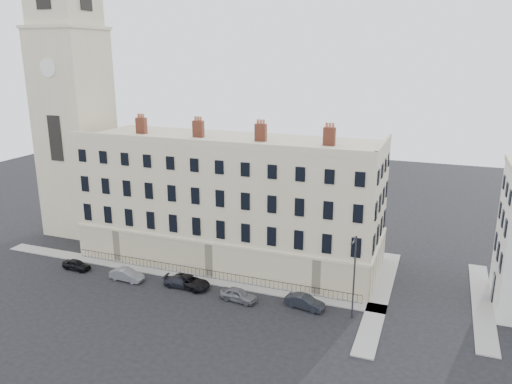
% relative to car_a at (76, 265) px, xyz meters
% --- Properties ---
extents(ground, '(160.00, 160.00, 0.00)m').
position_rel_car_a_xyz_m(ground, '(21.61, -2.08, -0.61)').
color(ground, black).
rests_on(ground, ground).
extents(terrace, '(36.22, 12.22, 17.00)m').
position_rel_car_a_xyz_m(terrace, '(15.64, 9.89, 6.89)').
color(terrace, beige).
rests_on(terrace, ground).
extents(church_tower, '(8.00, 8.13, 44.00)m').
position_rel_car_a_xyz_m(church_tower, '(-8.39, 11.92, 18.05)').
color(church_tower, beige).
rests_on(church_tower, ground).
extents(pavement_terrace, '(48.00, 2.00, 0.12)m').
position_rel_car_a_xyz_m(pavement_terrace, '(11.61, 2.92, -0.55)').
color(pavement_terrace, gray).
rests_on(pavement_terrace, ground).
extents(pavement_east_return, '(2.00, 24.00, 0.12)m').
position_rel_car_a_xyz_m(pavement_east_return, '(34.61, 5.92, -0.55)').
color(pavement_east_return, gray).
rests_on(pavement_east_return, ground).
extents(pavement_adjacent, '(2.00, 20.00, 0.12)m').
position_rel_car_a_xyz_m(pavement_adjacent, '(44.61, 7.92, -0.55)').
color(pavement_adjacent, gray).
rests_on(pavement_adjacent, ground).
extents(railings, '(35.00, 0.04, 0.96)m').
position_rel_car_a_xyz_m(railings, '(15.61, 3.32, -0.05)').
color(railings, black).
rests_on(railings, ground).
extents(car_a, '(3.64, 1.66, 1.21)m').
position_rel_car_a_xyz_m(car_a, '(0.00, 0.00, 0.00)').
color(car_a, black).
rests_on(car_a, ground).
extents(car_b, '(4.11, 1.64, 1.33)m').
position_rel_car_a_xyz_m(car_b, '(7.33, -0.35, 0.06)').
color(car_b, slate).
rests_on(car_b, ground).
extents(car_c, '(4.11, 1.81, 1.17)m').
position_rel_car_a_xyz_m(car_c, '(13.93, 0.35, -0.02)').
color(car_c, black).
rests_on(car_c, ground).
extents(car_d, '(4.97, 2.91, 1.30)m').
position_rel_car_a_xyz_m(car_d, '(14.83, 0.60, 0.04)').
color(car_d, black).
rests_on(car_d, ground).
extents(car_e, '(4.14, 2.08, 1.35)m').
position_rel_car_a_xyz_m(car_e, '(20.98, -0.34, 0.07)').
color(car_e, slate).
rests_on(car_e, ground).
extents(car_f, '(4.24, 2.08, 1.34)m').
position_rel_car_a_xyz_m(car_f, '(27.80, 0.58, 0.06)').
color(car_f, black).
rests_on(car_f, ground).
extents(streetlamp, '(0.36, 1.83, 8.44)m').
position_rel_car_a_xyz_m(streetlamp, '(32.59, 0.24, 4.07)').
color(streetlamp, '#343339').
rests_on(streetlamp, ground).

